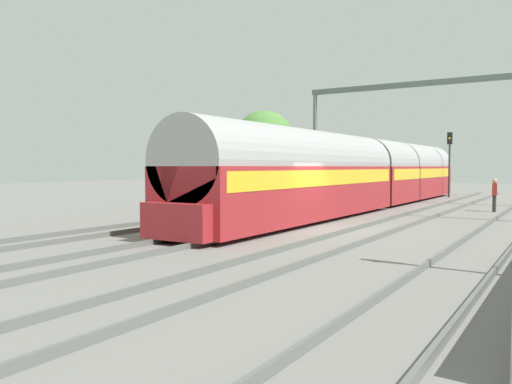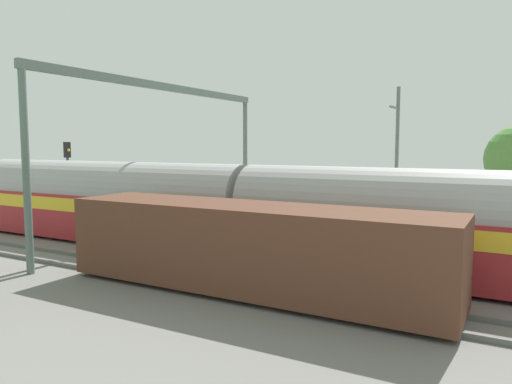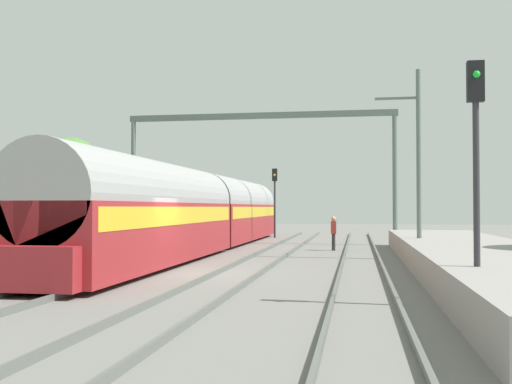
# 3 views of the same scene
# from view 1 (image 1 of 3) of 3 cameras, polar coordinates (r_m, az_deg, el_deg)

# --- Properties ---
(ground) EXTENTS (120.00, 120.00, 0.00)m
(ground) POSITION_cam_1_polar(r_m,az_deg,el_deg) (19.68, 7.33, -4.04)
(ground) COLOR slate
(track_far_west) EXTENTS (1.52, 60.00, 0.16)m
(track_far_west) POSITION_cam_1_polar(r_m,az_deg,el_deg) (22.75, -6.42, -2.91)
(track_far_west) COLOR #5B5F5A
(track_far_west) RESTS_ON ground
(track_west) EXTENTS (1.51, 60.00, 0.16)m
(track_west) POSITION_cam_1_polar(r_m,az_deg,el_deg) (20.56, 2.30, -3.50)
(track_west) COLOR #5B5F5A
(track_west) RESTS_ON ground
(track_east) EXTENTS (1.51, 60.00, 0.16)m
(track_east) POSITION_cam_1_polar(r_m,az_deg,el_deg) (18.95, 12.79, -4.11)
(track_east) COLOR #5B5F5A
(track_east) RESTS_ON ground
(track_far_east) EXTENTS (1.52, 60.00, 0.16)m
(track_far_east) POSITION_cam_1_polar(r_m,az_deg,el_deg) (18.08, 24.77, -4.63)
(track_far_east) COLOR #5B5F5A
(track_far_east) RESTS_ON ground
(passenger_train) EXTENTS (2.93, 32.85, 3.82)m
(passenger_train) POSITION_cam_1_polar(r_m,az_deg,el_deg) (29.82, 12.04, 2.04)
(passenger_train) COLOR maroon
(passenger_train) RESTS_ON ground
(freight_car) EXTENTS (2.80, 13.00, 2.70)m
(freight_car) POSITION_cam_1_polar(r_m,az_deg,el_deg) (29.29, 3.16, 1.11)
(freight_car) COLOR #563323
(freight_car) RESTS_ON ground
(person_crossing) EXTENTS (0.28, 0.42, 1.73)m
(person_crossing) POSITION_cam_1_polar(r_m,az_deg,el_deg) (29.37, 24.88, -0.01)
(person_crossing) COLOR #2A2A2A
(person_crossing) RESTS_ON ground
(railway_signal_far) EXTENTS (0.36, 0.30, 4.96)m
(railway_signal_far) POSITION_cam_1_polar(r_m,az_deg,el_deg) (42.06, 20.61, 3.78)
(railway_signal_far) COLOR #2D2D33
(railway_signal_far) RESTS_ON ground
(catenary_gantry) EXTENTS (16.26, 0.28, 7.86)m
(catenary_gantry) POSITION_cam_1_polar(r_m,az_deg,el_deg) (35.12, 18.48, 8.47)
(catenary_gantry) COLOR slate
(catenary_gantry) RESTS_ON ground
(tree_west_background) EXTENTS (4.72, 4.72, 6.71)m
(tree_west_background) POSITION_cam_1_polar(r_m,az_deg,el_deg) (40.25, 0.90, 5.66)
(tree_west_background) COLOR #4C3826
(tree_west_background) RESTS_ON ground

